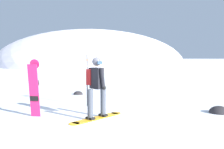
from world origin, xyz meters
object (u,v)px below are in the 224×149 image
snowboarder_main (96,86)px  piste_marker_near (87,75)px  spare_snowboard (34,88)px  rock_mid (219,113)px  rock_dark (78,94)px

snowboarder_main → piste_marker_near: size_ratio=0.92×
snowboarder_main → spare_snowboard: size_ratio=1.04×
rock_mid → spare_snowboard: bearing=-166.0°
snowboarder_main → rock_mid: bearing=18.6°
snowboarder_main → spare_snowboard: bearing=-175.8°
piste_marker_near → rock_dark: piste_marker_near is taller
snowboarder_main → piste_marker_near: bearing=113.1°
rock_dark → snowboarder_main: bearing=-66.2°
spare_snowboard → snowboarder_main: bearing=4.2°
piste_marker_near → rock_dark: (-1.05, 2.32, -1.07)m
piste_marker_near → rock_dark: size_ratio=4.32×
spare_snowboard → piste_marker_near: size_ratio=0.89×
spare_snowboard → rock_mid: 5.58m
spare_snowboard → rock_mid: (5.35, 1.34, -0.84)m
spare_snowboard → rock_dark: spare_snowboard is taller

